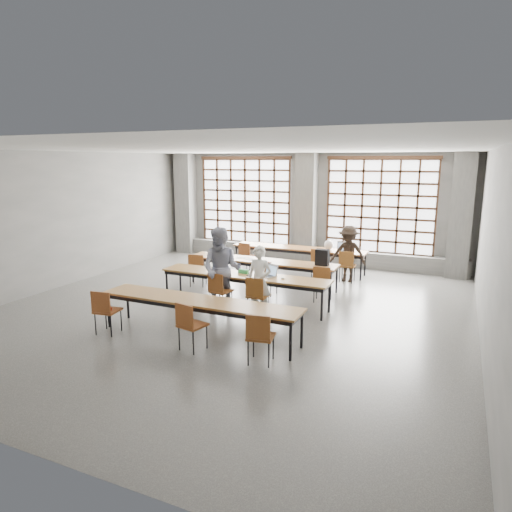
{
  "coord_description": "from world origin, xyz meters",
  "views": [
    {
      "loc": [
        4.46,
        -8.65,
        3.27
      ],
      "look_at": [
        0.4,
        0.4,
        1.18
      ],
      "focal_mm": 32.0,
      "sensor_mm": 36.0,
      "label": 1
    }
  ],
  "objects": [
    {
      "name": "desk_row_d",
      "position": [
        0.17,
        -1.68,
        0.66
      ],
      "size": [
        4.0,
        0.7,
        0.73
      ],
      "color": "brown",
      "rests_on": "floor"
    },
    {
      "name": "column_right",
      "position": [
        4.5,
        5.22,
        1.75
      ],
      "size": [
        0.6,
        0.55,
        3.5
      ],
      "primitive_type": "cube",
      "color": "#51514E",
      "rests_on": "floor"
    },
    {
      "name": "desk_row_a",
      "position": [
        0.18,
        3.99,
        0.66
      ],
      "size": [
        4.0,
        0.7,
        0.73
      ],
      "color": "brown",
      "rests_on": "floor"
    },
    {
      "name": "chair_front_right",
      "position": [
        0.7,
        -0.23,
        0.54
      ],
      "size": [
        0.42,
        0.43,
        0.88
      ],
      "color": "brown",
      "rests_on": "floor"
    },
    {
      "name": "red_pouch",
      "position": [
        -1.53,
        -2.23,
        0.5
      ],
      "size": [
        0.22,
        0.15,
        0.06
      ],
      "primitive_type": "cube",
      "rotation": [
        0.0,
        0.0,
        -0.4
      ],
      "color": "#B42A16",
      "rests_on": "chair_near_left"
    },
    {
      "name": "ceiling",
      "position": [
        0.0,
        0.0,
        3.5
      ],
      "size": [
        11.0,
        11.0,
        0.0
      ],
      "primitive_type": "plane",
      "rotation": [
        3.14,
        0.0,
        0.0
      ],
      "color": "silver",
      "rests_on": "floor"
    },
    {
      "name": "phone",
      "position": [
        0.28,
        0.3,
        0.74
      ],
      "size": [
        0.14,
        0.11,
        0.01
      ],
      "primitive_type": "cube",
      "rotation": [
        0.0,
        0.0,
        -0.4
      ],
      "color": "black",
      "rests_on": "desk_row_c"
    },
    {
      "name": "column_left",
      "position": [
        -4.5,
        5.22,
        1.75
      ],
      "size": [
        0.6,
        0.55,
        3.5
      ],
      "primitive_type": "cube",
      "color": "#51514E",
      "rests_on": "floor"
    },
    {
      "name": "wall_left",
      "position": [
        -5.0,
        0.0,
        1.75
      ],
      "size": [
        0.0,
        11.0,
        11.0
      ],
      "primitive_type": "plane",
      "rotation": [
        1.57,
        0.0,
        1.57
      ],
      "color": "#5C5C59",
      "rests_on": "floor"
    },
    {
      "name": "laptop_front",
      "position": [
        0.68,
        0.51,
        0.79
      ],
      "size": [
        0.45,
        0.43,
        0.26
      ],
      "color": "#A9A9AD",
      "rests_on": "desk_row_c"
    },
    {
      "name": "plastic_bag",
      "position": [
        1.08,
        4.04,
        0.87
      ],
      "size": [
        0.29,
        0.25,
        0.29
      ],
      "primitive_type": "ellipsoid",
      "rotation": [
        0.0,
        0.0,
        -0.17
      ],
      "color": "silver",
      "rests_on": "desk_row_a"
    },
    {
      "name": "chair_near_left",
      "position": [
        -1.52,
        -2.31,
        0.54
      ],
      "size": [
        0.47,
        0.48,
        0.88
      ],
      "color": "maroon",
      "rests_on": "floor"
    },
    {
      "name": "chair_front_left",
      "position": [
        -0.21,
        -0.23,
        0.54
      ],
      "size": [
        0.48,
        0.48,
        0.88
      ],
      "color": "brown",
      "rests_on": "floor"
    },
    {
      "name": "paper_sheet_b",
      "position": [
        -0.43,
        1.91,
        0.73
      ],
      "size": [
        0.36,
        0.33,
        0.0
      ],
      "primitive_type": "cube",
      "rotation": [
        0.0,
        0.0,
        -0.52
      ],
      "color": "white",
      "rests_on": "desk_row_b"
    },
    {
      "name": "backpack",
      "position": [
        1.47,
        2.01,
        0.93
      ],
      "size": [
        0.32,
        0.2,
        0.4
      ],
      "primitive_type": "cube",
      "rotation": [
        0.0,
        0.0,
        -0.0
      ],
      "color": "black",
      "rests_on": "desk_row_b"
    },
    {
      "name": "student_female",
      "position": [
        -0.2,
        -0.1,
        0.93
      ],
      "size": [
        1.0,
        0.84,
        1.85
      ],
      "primitive_type": "imported",
      "rotation": [
        0.0,
        0.0,
        0.17
      ],
      "color": "#181D48",
      "rests_on": "floor"
    },
    {
      "name": "window_left",
      "position": [
        -2.25,
        5.42,
        1.9
      ],
      "size": [
        3.32,
        0.12,
        3.0
      ],
      "color": "white",
      "rests_on": "wall_back"
    },
    {
      "name": "wall_right",
      "position": [
        5.0,
        0.0,
        1.75
      ],
      "size": [
        0.0,
        11.0,
        11.0
      ],
      "primitive_type": "plane",
      "rotation": [
        1.57,
        0.0,
        -1.57
      ],
      "color": "#5C5C59",
      "rests_on": "floor"
    },
    {
      "name": "chair_mid_left",
      "position": [
        -1.71,
        1.34,
        0.54
      ],
      "size": [
        0.52,
        0.52,
        0.88
      ],
      "color": "brown",
      "rests_on": "floor"
    },
    {
      "name": "desk_row_b",
      "position": [
        -0.13,
        1.96,
        0.66
      ],
      "size": [
        4.0,
        0.7,
        0.73
      ],
      "color": "brown",
      "rests_on": "floor"
    },
    {
      "name": "chair_back_mid",
      "position": [
        0.99,
        3.36,
        0.54
      ],
      "size": [
        0.47,
        0.47,
        0.88
      ],
      "color": "brown",
      "rests_on": "floor"
    },
    {
      "name": "floor",
      "position": [
        0.0,
        0.0,
        0.0
      ],
      "size": [
        11.0,
        11.0,
        0.0
      ],
      "primitive_type": "plane",
      "color": "#51514E",
      "rests_on": "ground"
    },
    {
      "name": "student_male",
      "position": [
        0.7,
        -0.1,
        0.76
      ],
      "size": [
        0.57,
        0.39,
        1.52
      ],
      "primitive_type": "imported",
      "rotation": [
        0.0,
        0.0,
        -0.04
      ],
      "color": "white",
      "rests_on": "floor"
    },
    {
      "name": "window_right",
      "position": [
        2.25,
        5.42,
        1.9
      ],
      "size": [
        3.32,
        0.12,
        3.0
      ],
      "color": "white",
      "rests_on": "wall_back"
    },
    {
      "name": "chair_back_left",
      "position": [
        -1.23,
        3.36,
        0.54
      ],
      "size": [
        0.48,
        0.48,
        0.88
      ],
      "color": "maroon",
      "rests_on": "floor"
    },
    {
      "name": "desk_row_c",
      "position": [
        0.1,
        0.4,
        0.66
      ],
      "size": [
        4.0,
        0.7,
        0.73
      ],
      "color": "brown",
      "rests_on": "floor"
    },
    {
      "name": "student_back",
      "position": [
        1.78,
        3.49,
        0.77
      ],
      "size": [
        1.01,
        0.59,
        1.54
      ],
      "primitive_type": "imported",
      "rotation": [
        0.0,
        0.0,
        -0.02
      ],
      "color": "black",
      "rests_on": "floor"
    },
    {
      "name": "chair_mid_right",
      "position": [
        1.68,
        1.33,
        0.54
      ],
      "size": [
        0.46,
        0.47,
        0.88
      ],
      "color": "brown",
      "rests_on": "floor"
    },
    {
      "name": "wall_back",
      "position": [
        0.0,
        5.5,
        1.75
      ],
      "size": [
        10.0,
        0.0,
        10.0
      ],
      "primitive_type": "plane",
      "rotation": [
        1.57,
        0.0,
        0.0
      ],
      "color": "#5C5C59",
      "rests_on": "floor"
    },
    {
      "name": "chair_mid_centre",
      "position": [
        0.26,
        1.33,
        0.54
      ],
      "size": [
        0.45,
        0.45,
        0.88
      ],
      "color": "brown",
      "rests_on": "floor"
    },
    {
      "name": "column_mid",
      "position": [
        0.0,
        5.22,
        1.75
      ],
      "size": [
        0.6,
        0.55,
        3.5
      ],
      "primitive_type": "cube",
      "color": "#51514E",
      "rests_on": "floor"
    },
    {
      "name": "paper_sheet_a",
      "position": [
        -0.73,
        2.01,
        0.73
      ],
      "size": [
        0.36,
        0.32,
        0.0
      ],
      "primitive_type": "cube",
      "rotation": [
        0.0,
        0.0,
        0.45
      ],
      "color": "silver",
      "rests_on": "desk_row_b"
    },
    {
      "name": "chair_near_right",
      "position": [
        1.68,
        -2.31,
        0.54
      ],
      "size": [
        0.48,
        0.49,
        0.88
      ],
      "color": "brown",
      "rests_on": "floor"
    },
    {
      "name": "mouse",
      "position": [
        1.05,
        0.38,
        0.75
      ],
      "size": [
        0.1,
        0.07,
        0.04
      ],
      "primitive_type": "ellipsoid",
      "rotation": [
        0.0,
        0.0,
        0.05
      ],
      "color": "white",
      "rests_on": "desk_row_c"
    },
    {
      "name": "chair_near_mid",
      "position": [
        0.35,
        -2.31,
        0.54
      ],
      "size": [
        0.5,
        0.5,
        0.88
      ],
      "color": "brown",
      "rests_on": "floor"
    },
    {
      "name": "laptop_back",
      "position": [
        1.51,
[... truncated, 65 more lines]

